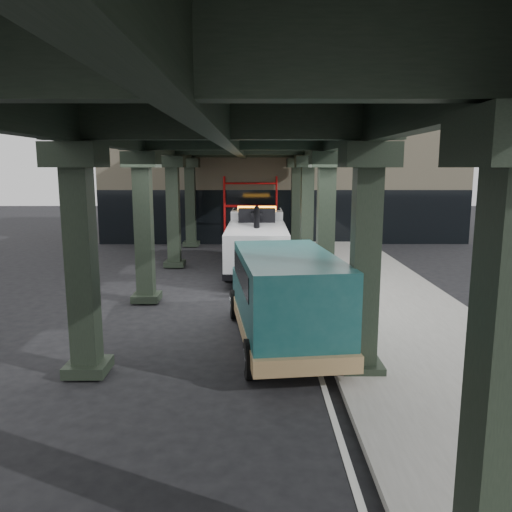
{
  "coord_description": "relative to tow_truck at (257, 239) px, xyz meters",
  "views": [
    {
      "loc": [
        0.27,
        -14.36,
        4.5
      ],
      "look_at": [
        0.3,
        1.38,
        1.7
      ],
      "focal_mm": 35.0,
      "sensor_mm": 36.0,
      "label": 1
    }
  ],
  "objects": [
    {
      "name": "lane_stripe",
      "position": [
        1.36,
        -5.53,
        -1.37
      ],
      "size": [
        0.12,
        38.0,
        0.01
      ],
      "primitive_type": "cube",
      "color": "silver",
      "rests_on": "ground"
    },
    {
      "name": "tow_truck",
      "position": [
        0.0,
        0.0,
        0.0
      ],
      "size": [
        2.67,
        8.65,
        2.82
      ],
      "rotation": [
        0.0,
        0.0,
        -0.01
      ],
      "color": "black",
      "rests_on": "ground"
    },
    {
      "name": "viaduct",
      "position": [
        -0.74,
        -5.53,
        4.08
      ],
      "size": [
        7.4,
        32.0,
        6.4
      ],
      "color": "black",
      "rests_on": "ground"
    },
    {
      "name": "building",
      "position": [
        1.66,
        12.47,
        2.62
      ],
      "size": [
        22.0,
        10.0,
        8.0
      ],
      "primitive_type": "cube",
      "color": "#C6B793",
      "rests_on": "ground"
    },
    {
      "name": "towed_van",
      "position": [
        0.66,
        -9.71,
        -0.07
      ],
      "size": [
        3.0,
        6.23,
        2.44
      ],
      "rotation": [
        0.0,
        0.0,
        0.12
      ],
      "color": "#124242",
      "rests_on": "ground"
    },
    {
      "name": "ground",
      "position": [
        -0.34,
        -7.53,
        -1.38
      ],
      "size": [
        90.0,
        90.0,
        0.0
      ],
      "primitive_type": "plane",
      "color": "black",
      "rests_on": "ground"
    },
    {
      "name": "scaffolding",
      "position": [
        -0.34,
        7.11,
        0.73
      ],
      "size": [
        3.08,
        0.88,
        4.0
      ],
      "color": "red",
      "rests_on": "ground"
    },
    {
      "name": "sidewalk",
      "position": [
        4.16,
        -5.53,
        -1.3
      ],
      "size": [
        5.0,
        40.0,
        0.15
      ],
      "primitive_type": "cube",
      "color": "gray",
      "rests_on": "ground"
    }
  ]
}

